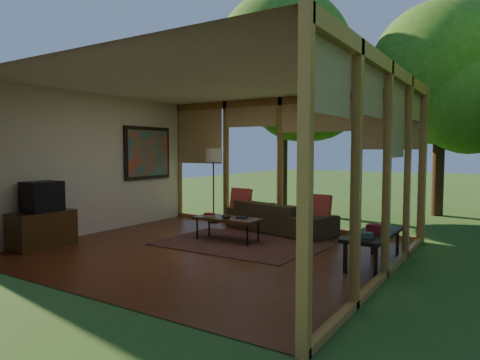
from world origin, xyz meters
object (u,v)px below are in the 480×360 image
Objects in this scene: sofa at (274,216)px; floor_lamp at (213,160)px; coffee_table at (227,219)px; media_cabinet at (43,229)px; side_console at (369,236)px; television at (42,197)px.

sofa is 2.00m from floor_lamp.
floor_lamp is 1.38× the size of coffee_table.
media_cabinet reaches higher than coffee_table.
sofa reaches higher than side_console.
sofa is at bearing 51.95° from media_cabinet.
television is 3.11m from coffee_table.
media_cabinet is 5.21m from side_console.
television is (0.02, 0.00, 0.55)m from media_cabinet.
media_cabinet is (-2.59, -3.31, 0.00)m from sofa.
television reaches higher than coffee_table.
media_cabinet is 0.83× the size of coffee_table.
media_cabinet is at bearing -105.00° from floor_lamp.
media_cabinet is at bearing -138.95° from coffee_table.
media_cabinet is 3.82m from floor_lamp.
floor_lamp reaches higher than side_console.
television is 0.33× the size of floor_lamp.
television is at bearing 0.00° from media_cabinet.
television is at bearing -104.70° from floor_lamp.
side_console is (2.28, -1.47, 0.11)m from sofa.
coffee_table is at bearing 41.05° from media_cabinet.
television reaches higher than sofa.
side_console reaches higher than coffee_table.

